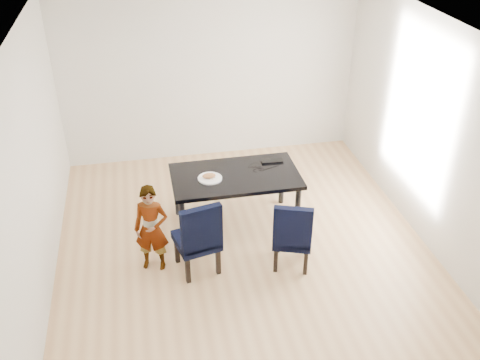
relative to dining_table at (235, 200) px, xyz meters
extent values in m
cube|color=tan|center=(0.00, -0.50, -0.38)|extent=(4.50, 5.00, 0.01)
cube|color=white|center=(0.00, -0.50, 2.33)|extent=(4.50, 5.00, 0.01)
cube|color=silver|center=(0.00, 2.00, 0.98)|extent=(4.50, 0.01, 2.70)
cube|color=white|center=(0.00, -3.00, 0.98)|extent=(4.50, 0.01, 2.70)
cube|color=silver|center=(-2.25, -0.50, 0.98)|extent=(0.01, 5.00, 2.70)
cube|color=silver|center=(2.25, -0.50, 0.98)|extent=(0.01, 5.00, 2.70)
cube|color=black|center=(0.00, 0.00, 0.00)|extent=(1.60, 0.90, 0.75)
cube|color=black|center=(-0.60, -0.78, 0.11)|extent=(0.56, 0.57, 0.97)
cube|color=black|center=(0.50, -0.91, 0.08)|extent=(0.56, 0.57, 0.91)
imported|color=orange|center=(-1.10, -0.65, 0.17)|extent=(0.45, 0.36, 1.09)
cylinder|color=white|center=(-0.33, -0.04, 0.38)|extent=(0.37, 0.37, 0.02)
ellipsoid|color=#A16639|center=(-0.34, -0.04, 0.43)|extent=(0.17, 0.08, 0.07)
imported|color=black|center=(0.54, 0.27, 0.39)|extent=(0.30, 0.20, 0.02)
torus|color=black|center=(0.31, 0.06, 0.38)|extent=(0.18, 0.18, 0.01)
camera|label=1|loc=(-1.07, -5.64, 3.79)|focal=40.00mm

